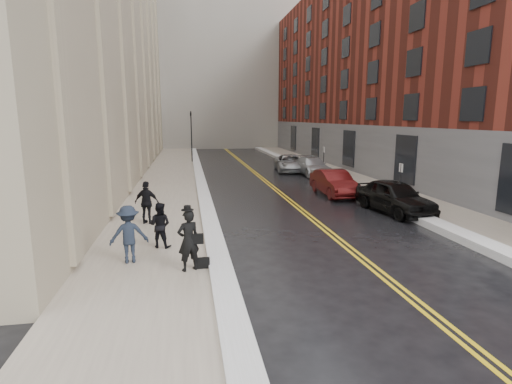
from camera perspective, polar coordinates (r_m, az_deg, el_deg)
name	(u,v)px	position (r m, az deg, el deg)	size (l,w,h in m)	color
ground	(294,271)	(12.38, 5.43, -11.19)	(160.00, 160.00, 0.00)	black
sidewalk_left	(167,186)	(27.49, -12.62, 0.91)	(4.00, 64.00, 0.15)	gray
sidewalk_right	(356,180)	(29.99, 14.08, 1.65)	(3.00, 64.00, 0.15)	gray
lane_stripe_a	(267,184)	(28.00, 1.58, 1.19)	(0.12, 64.00, 0.01)	gold
lane_stripe_b	(270,184)	(28.05, 2.06, 1.21)	(0.12, 64.00, 0.01)	gold
snow_ridge_left	(201,184)	(27.46, -7.83, 1.18)	(0.70, 60.80, 0.26)	white
snow_ridge_right	(332,180)	(29.29, 10.78, 1.72)	(0.85, 60.80, 0.30)	white
building_right	(418,67)	(40.06, 22.12, 16.20)	(14.00, 50.00, 18.00)	maroon
tower_far_right	(276,22)	(80.85, 2.87, 23.05)	(22.00, 18.00, 44.00)	slate
traffic_signal	(191,132)	(41.11, -9.22, 8.39)	(0.18, 0.15, 5.20)	black
parking_sign_near	(400,180)	(22.25, 19.91, 1.63)	(0.06, 0.35, 2.23)	black
parking_sign_far	(324,158)	(33.12, 9.65, 4.87)	(0.06, 0.35, 2.23)	black
car_black	(394,196)	(20.53, 19.17, -0.60)	(1.90, 4.72, 1.61)	black
car_maroon	(334,183)	(24.21, 11.06, 1.31)	(1.60, 4.58, 1.51)	#4B0D0D
car_silver_near	(312,166)	(32.49, 8.00, 3.68)	(2.01, 4.95, 1.44)	#A4A7AC
car_silver_far	(290,163)	(34.58, 4.87, 4.14)	(2.35, 5.09, 1.42)	#A0A3A8
pedestrian_main	(188,241)	(11.86, -9.64, -6.85)	(0.66, 0.44, 1.82)	black
pedestrian_a	(160,225)	(14.18, -13.57, -4.59)	(0.77, 0.60, 1.58)	black
pedestrian_b	(129,234)	(12.95, -17.72, -5.76)	(1.16, 0.67, 1.80)	#1B2230
pedestrian_c	(147,203)	(17.42, -15.32, -1.46)	(1.06, 0.44, 1.82)	black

